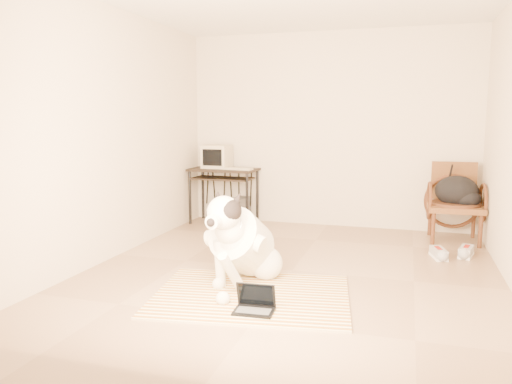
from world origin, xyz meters
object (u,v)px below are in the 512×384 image
at_px(rattan_chair, 455,202).
at_px(dog, 242,244).
at_px(crt_monitor, 217,157).
at_px(backpack, 458,192).
at_px(laptop, 255,304).
at_px(pc_tower, 240,211).
at_px(computer_desk, 223,176).

bearing_deg(rattan_chair, dog, -130.78).
bearing_deg(crt_monitor, backpack, -4.42).
bearing_deg(rattan_chair, backpack, -67.85).
distance_m(dog, laptop, 0.79).
height_order(dog, laptop, dog).
relative_size(dog, backpack, 2.48).
bearing_deg(laptop, pc_tower, 110.81).
height_order(pc_tower, rattan_chair, rattan_chair).
distance_m(crt_monitor, rattan_chair, 3.28).
height_order(crt_monitor, backpack, crt_monitor).
height_order(dog, crt_monitor, crt_monitor).
height_order(computer_desk, pc_tower, computer_desk).
relative_size(crt_monitor, backpack, 0.72).
bearing_deg(crt_monitor, computer_desk, -24.43).
bearing_deg(dog, backpack, 47.89).
distance_m(dog, backpack, 3.05).
bearing_deg(computer_desk, crt_monitor, 155.57).
xyz_separation_m(crt_monitor, pc_tower, (0.35, -0.02, -0.78)).
distance_m(rattan_chair, backpack, 0.16).
bearing_deg(dog, rattan_chair, 49.22).
bearing_deg(crt_monitor, laptop, -63.89).
relative_size(dog, computer_desk, 1.35).
relative_size(pc_tower, rattan_chair, 0.44).
height_order(laptop, backpack, backpack).
xyz_separation_m(dog, crt_monitor, (-1.23, 2.51, 0.59)).
distance_m(laptop, computer_desk, 3.48).
relative_size(laptop, computer_desk, 0.33).
bearing_deg(dog, computer_desk, 114.27).
xyz_separation_m(pc_tower, rattan_chair, (2.88, -0.16, 0.30)).
distance_m(computer_desk, rattan_chair, 3.13).
distance_m(computer_desk, backpack, 3.16).
relative_size(dog, laptop, 4.04).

